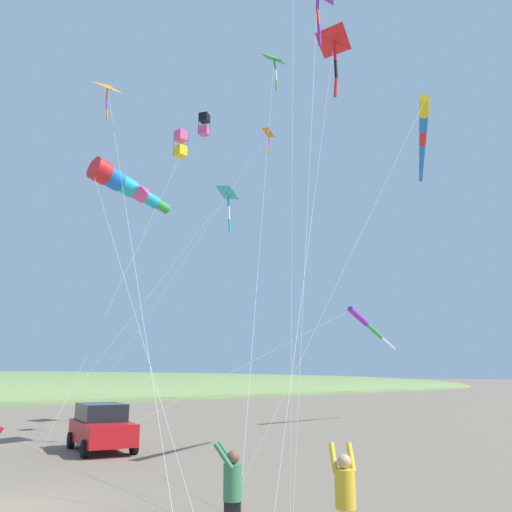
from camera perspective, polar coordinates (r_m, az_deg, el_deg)
The scene contains 15 objects.
ground_plane at distance 14.99m, azimuth -25.53°, elevation -23.03°, with size 600.00×600.00×0.00m, color #756654.
parked_car at distance 23.66m, azimuth -16.13°, elevation -17.05°, with size 4.58×2.75×1.85m.
cooler_box at distance 26.26m, azimuth -16.77°, elevation -18.13°, with size 0.62×0.42×0.42m.
person_child_green_jacket at distance 10.75m, azimuth -2.55°, elevation -23.47°, with size 0.64×0.64×1.81m.
person_child_grey_jacket at distance 10.26m, azimuth 9.48°, elevation -23.79°, with size 0.66×0.63×1.83m.
kite_delta_black_fish_shape at distance 22.13m, azimuth -15.48°, elevation 16.78°, with size 11.64×3.68×14.06m.
kite_windsock_orange_high_right at distance 18.11m, azimuth -14.08°, elevation 7.50°, with size 8.35×3.78×9.73m.
kite_delta_green_low_center at distance 28.73m, azimuth 1.98°, elevation 20.18°, with size 9.23×9.61×18.95m.
kite_delta_magenta_far_left at distance 31.03m, azimuth 1.27°, elevation 12.81°, with size 2.57×10.41×16.70m.
kite_delta_blue_topmost at distance 36.62m, azimuth -2.94°, elevation 6.70°, with size 2.75×13.06×15.59m.
kite_box_checkered_midright at distance 38.31m, azimuth -8.01°, elevation 11.75°, with size 7.73×10.82×19.61m.
kite_box_yellow_midlevel at distance 28.87m, azimuth -5.58°, elevation 13.70°, with size 4.45×6.73×16.37m.
kite_windsock_small_distant at distance 35.92m, azimuth 11.71°, elevation -7.14°, with size 2.17×22.52×7.14m.
kite_delta_long_streamer_right at distance 27.93m, azimuth 8.37°, elevation 21.65°, with size 8.83×12.14×19.13m.
kite_windsock_striped_overhead at distance 22.97m, azimuth 17.35°, elevation 12.46°, with size 3.56×13.23×13.09m.
Camera 1 is at (-14.10, 4.06, 3.04)m, focal length 37.56 mm.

